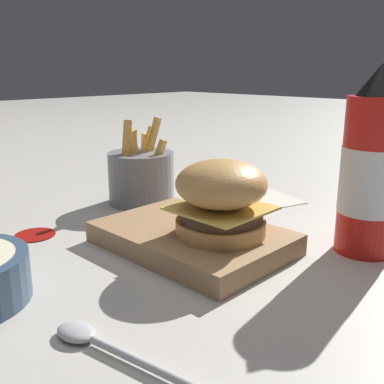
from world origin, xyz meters
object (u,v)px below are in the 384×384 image
(ketchup_bottle, at_px, (371,171))
(spoon, at_px, (99,342))
(burger, at_px, (221,198))
(fries_basket, at_px, (141,176))
(serving_board, at_px, (192,238))

(ketchup_bottle, distance_m, spoon, 0.39)
(burger, xyz_separation_m, fries_basket, (0.26, -0.08, -0.03))
(serving_board, distance_m, fries_basket, 0.24)
(burger, xyz_separation_m, ketchup_bottle, (-0.13, -0.14, 0.03))
(ketchup_bottle, relative_size, spoon, 1.39)
(ketchup_bottle, bearing_deg, fries_basket, 8.95)
(ketchup_bottle, distance_m, fries_basket, 0.39)
(spoon, bearing_deg, fries_basket, -53.97)
(fries_basket, bearing_deg, ketchup_bottle, -171.05)
(burger, distance_m, ketchup_bottle, 0.19)
(spoon, bearing_deg, burger, -85.30)
(burger, height_order, ketchup_bottle, ketchup_bottle)
(ketchup_bottle, height_order, fries_basket, ketchup_bottle)
(ketchup_bottle, bearing_deg, serving_board, 41.85)
(serving_board, xyz_separation_m, burger, (-0.04, -0.01, 0.06))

